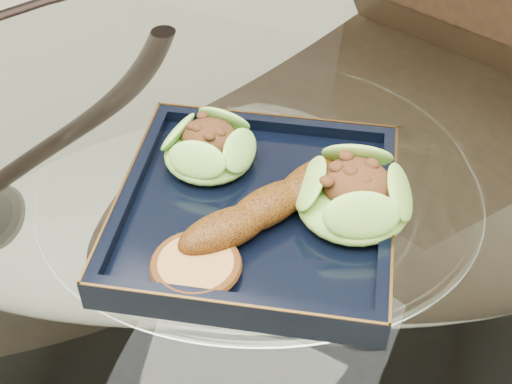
% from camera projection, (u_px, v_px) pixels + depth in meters
% --- Properties ---
extents(dining_table, '(1.13, 1.13, 0.77)m').
position_uv_depth(dining_table, '(259.00, 316.00, 0.84)').
color(dining_table, white).
rests_on(dining_table, ground).
extents(dining_chair, '(0.56, 0.56, 1.04)m').
position_uv_depth(dining_chair, '(414.00, 169.00, 1.05)').
color(dining_chair, black).
rests_on(dining_chair, ground).
extents(navy_plate, '(0.33, 0.33, 0.02)m').
position_uv_depth(navy_plate, '(256.00, 214.00, 0.71)').
color(navy_plate, black).
rests_on(navy_plate, dining_table).
extents(lettuce_wrap_left, '(0.12, 0.12, 0.03)m').
position_uv_depth(lettuce_wrap_left, '(209.00, 149.00, 0.75)').
color(lettuce_wrap_left, '#4F922A').
rests_on(lettuce_wrap_left, navy_plate).
extents(lettuce_wrap_right, '(0.12, 0.12, 0.04)m').
position_uv_depth(lettuce_wrap_right, '(354.00, 198.00, 0.69)').
color(lettuce_wrap_right, '#74AA31').
rests_on(lettuce_wrap_right, navy_plate).
extents(roasted_plantain, '(0.12, 0.19, 0.04)m').
position_uv_depth(roasted_plantain, '(268.00, 206.00, 0.68)').
color(roasted_plantain, '#66340A').
rests_on(roasted_plantain, navy_plate).
extents(crumb_patty, '(0.08, 0.08, 0.01)m').
position_uv_depth(crumb_patty, '(196.00, 267.00, 0.64)').
color(crumb_patty, '#B97A3D').
rests_on(crumb_patty, navy_plate).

